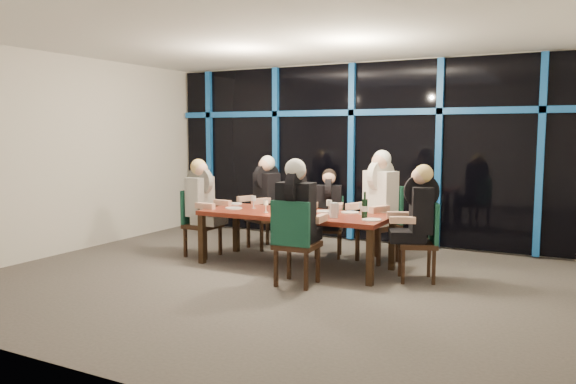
% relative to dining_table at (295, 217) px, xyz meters
% --- Properties ---
extents(room, '(7.04, 7.00, 3.02)m').
position_rel_dining_table_xyz_m(room, '(0.00, -0.80, 1.34)').
color(room, '#5A5450').
rests_on(room, ground).
extents(window_wall, '(6.86, 0.43, 2.94)m').
position_rel_dining_table_xyz_m(window_wall, '(0.01, 2.13, 0.87)').
color(window_wall, black).
rests_on(window_wall, ground).
extents(dining_table, '(2.60, 1.00, 0.75)m').
position_rel_dining_table_xyz_m(dining_table, '(0.00, 0.00, 0.00)').
color(dining_table, maroon).
rests_on(dining_table, ground).
extents(chair_far_left, '(0.62, 0.62, 1.00)m').
position_rel_dining_table_xyz_m(chair_far_left, '(-0.94, 0.94, -0.12)').
color(chair_far_left, black).
rests_on(chair_far_left, ground).
extents(chair_far_mid, '(0.52, 0.52, 0.89)m').
position_rel_dining_table_xyz_m(chair_far_mid, '(0.14, 0.84, -0.19)').
color(chair_far_mid, black).
rests_on(chair_far_mid, ground).
extents(chair_far_right, '(0.66, 0.66, 1.08)m').
position_rel_dining_table_xyz_m(chair_far_right, '(0.94, 0.91, -0.08)').
color(chair_far_right, black).
rests_on(chair_far_right, ground).
extents(chair_end_left, '(0.47, 0.47, 0.99)m').
position_rel_dining_table_xyz_m(chair_end_left, '(-1.59, -0.06, -0.13)').
color(chair_end_left, black).
rests_on(chair_end_left, ground).
extents(chair_end_right, '(0.60, 0.60, 0.99)m').
position_rel_dining_table_xyz_m(chair_end_right, '(1.75, 0.09, -0.13)').
color(chair_end_right, black).
rests_on(chair_end_right, ground).
extents(chair_near_mid, '(0.52, 0.52, 1.04)m').
position_rel_dining_table_xyz_m(chair_near_mid, '(0.45, -0.90, -0.10)').
color(chair_near_mid, black).
rests_on(chair_near_mid, ground).
extents(diner_far_left, '(0.64, 0.69, 0.98)m').
position_rel_dining_table_xyz_m(diner_far_left, '(-0.98, 0.86, 0.28)').
color(diner_far_left, black).
rests_on(diner_far_left, ground).
extents(diner_far_mid, '(0.53, 0.60, 0.86)m').
position_rel_dining_table_xyz_m(diner_far_mid, '(0.16, 0.77, 0.17)').
color(diner_far_mid, black).
rests_on(diner_far_mid, ground).
extents(diner_far_right, '(0.68, 0.74, 1.05)m').
position_rel_dining_table_xyz_m(diner_far_right, '(0.91, 0.83, 0.35)').
color(diner_far_right, white).
rests_on(diner_far_right, ground).
extents(diner_end_left, '(0.61, 0.49, 0.96)m').
position_rel_dining_table_xyz_m(diner_end_left, '(-1.51, -0.06, 0.26)').
color(diner_end_left, black).
rests_on(diner_end_left, ground).
extents(diner_end_right, '(0.68, 0.61, 0.96)m').
position_rel_dining_table_xyz_m(diner_end_right, '(1.67, 0.06, 0.26)').
color(diner_end_right, black).
rests_on(diner_end_right, ground).
extents(diner_near_mid, '(0.54, 0.67, 1.02)m').
position_rel_dining_table_xyz_m(diner_near_mid, '(0.45, -0.81, 0.31)').
color(diner_near_mid, black).
rests_on(diner_near_mid, ground).
extents(plate_far_left, '(0.24, 0.24, 0.01)m').
position_rel_dining_table_xyz_m(plate_far_left, '(-1.22, 0.35, 0.08)').
color(plate_far_left, white).
rests_on(plate_far_left, dining_table).
extents(plate_far_mid, '(0.24, 0.24, 0.01)m').
position_rel_dining_table_xyz_m(plate_far_mid, '(0.34, 0.24, 0.08)').
color(plate_far_mid, white).
rests_on(plate_far_mid, dining_table).
extents(plate_far_right, '(0.24, 0.24, 0.01)m').
position_rel_dining_table_xyz_m(plate_far_right, '(0.68, 0.31, 0.08)').
color(plate_far_right, white).
rests_on(plate_far_right, dining_table).
extents(plate_end_left, '(0.24, 0.24, 0.01)m').
position_rel_dining_table_xyz_m(plate_end_left, '(-0.95, -0.07, 0.08)').
color(plate_end_left, white).
rests_on(plate_end_left, dining_table).
extents(plate_end_right, '(0.24, 0.24, 0.01)m').
position_rel_dining_table_xyz_m(plate_end_right, '(1.15, -0.16, 0.08)').
color(plate_end_right, white).
rests_on(plate_end_right, dining_table).
extents(plate_near_mid, '(0.24, 0.24, 0.01)m').
position_rel_dining_table_xyz_m(plate_near_mid, '(0.41, -0.25, 0.08)').
color(plate_near_mid, white).
rests_on(plate_near_mid, dining_table).
extents(wine_bottle, '(0.08, 0.08, 0.34)m').
position_rel_dining_table_xyz_m(wine_bottle, '(1.02, -0.04, 0.20)').
color(wine_bottle, black).
rests_on(wine_bottle, dining_table).
extents(water_pitcher, '(0.12, 0.11, 0.19)m').
position_rel_dining_table_xyz_m(water_pitcher, '(0.66, -0.19, 0.17)').
color(water_pitcher, silver).
rests_on(water_pitcher, dining_table).
extents(tea_light, '(0.05, 0.05, 0.03)m').
position_rel_dining_table_xyz_m(tea_light, '(-0.17, -0.32, 0.08)').
color(tea_light, '#FCA84B').
rests_on(tea_light, dining_table).
extents(wine_glass_a, '(0.06, 0.06, 0.17)m').
position_rel_dining_table_xyz_m(wine_glass_a, '(-0.36, -0.17, 0.19)').
color(wine_glass_a, silver).
rests_on(wine_glass_a, dining_table).
extents(wine_glass_b, '(0.06, 0.06, 0.16)m').
position_rel_dining_table_xyz_m(wine_glass_b, '(0.06, 0.19, 0.18)').
color(wine_glass_b, white).
rests_on(wine_glass_b, dining_table).
extents(wine_glass_c, '(0.08, 0.08, 0.20)m').
position_rel_dining_table_xyz_m(wine_glass_c, '(0.49, 0.05, 0.21)').
color(wine_glass_c, silver).
rests_on(wine_glass_c, dining_table).
extents(wine_glass_d, '(0.07, 0.07, 0.18)m').
position_rel_dining_table_xyz_m(wine_glass_d, '(-0.72, 0.10, 0.20)').
color(wine_glass_d, white).
rests_on(wine_glass_d, dining_table).
extents(wine_glass_e, '(0.06, 0.06, 0.16)m').
position_rel_dining_table_xyz_m(wine_glass_e, '(0.86, 0.25, 0.18)').
color(wine_glass_e, silver).
rests_on(wine_glass_e, dining_table).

